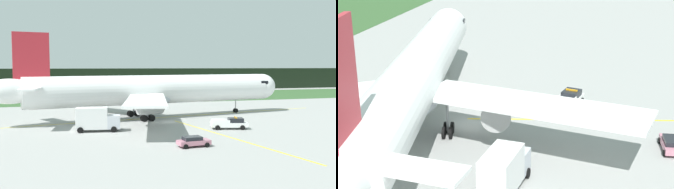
% 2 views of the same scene
% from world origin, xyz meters
% --- Properties ---
extents(ground, '(320.00, 320.00, 0.00)m').
position_xyz_m(ground, '(0.00, 0.00, 0.00)').
color(ground, '#969794').
extents(grass_verge, '(320.00, 38.88, 0.04)m').
position_xyz_m(grass_verge, '(0.00, 52.69, 0.02)').
color(grass_verge, '#32562C').
rests_on(grass_verge, ground).
extents(distant_tree_line, '(288.00, 5.77, 9.00)m').
position_xyz_m(distant_tree_line, '(0.00, 84.21, 4.50)').
color(distant_tree_line, black).
rests_on(distant_tree_line, ground).
extents(taxiway_centerline_main, '(76.69, 13.53, 0.01)m').
position_xyz_m(taxiway_centerline_main, '(-0.39, 5.54, 0.00)').
color(taxiway_centerline_main, yellow).
rests_on(taxiway_centerline_main, ground).
extents(taxiway_centerline_spur, '(6.02, 33.21, 0.01)m').
position_xyz_m(taxiway_centerline_spur, '(4.61, -15.86, 0.00)').
color(taxiway_centerline_spur, yellow).
rests_on(taxiway_centerline_spur, ground).
extents(airliner, '(58.75, 45.52, 15.50)m').
position_xyz_m(airliner, '(-1.00, 5.43, 5.31)').
color(airliner, white).
rests_on(airliner, ground).
extents(ops_pickup_truck, '(6.07, 3.47, 1.94)m').
position_xyz_m(ops_pickup_truck, '(7.72, -9.96, 0.90)').
color(ops_pickup_truck, white).
rests_on(ops_pickup_truck, ground).
extents(catering_truck, '(6.86, 3.43, 3.84)m').
position_xyz_m(catering_truck, '(-12.92, -6.37, 1.91)').
color(catering_truck, silver).
rests_on(catering_truck, ground).
extents(staff_car, '(4.16, 2.19, 1.30)m').
position_xyz_m(staff_car, '(-2.34, -20.52, 0.70)').
color(staff_car, '#BC7489').
rests_on(staff_car, ground).
extents(apron_cone, '(0.53, 0.53, 0.67)m').
position_xyz_m(apron_cone, '(6.52, -6.83, 0.32)').
color(apron_cone, black).
rests_on(apron_cone, ground).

